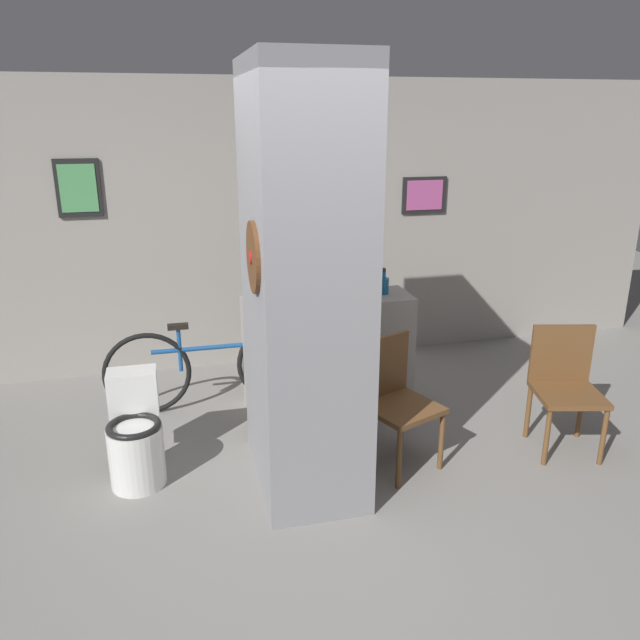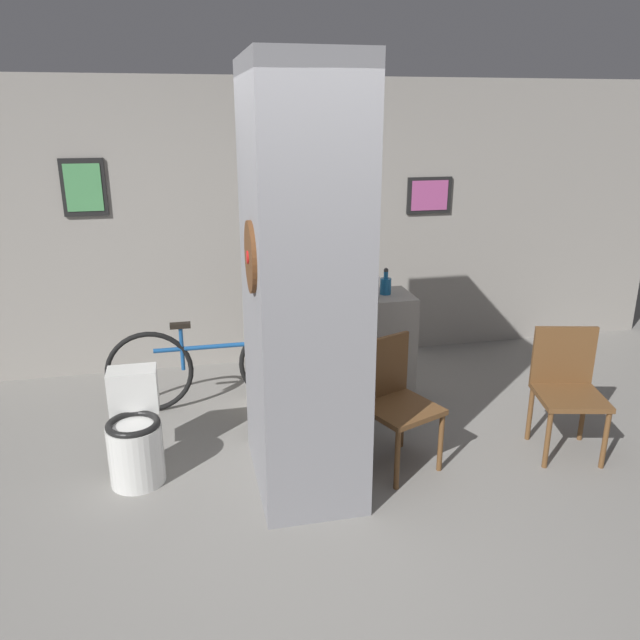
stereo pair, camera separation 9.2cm
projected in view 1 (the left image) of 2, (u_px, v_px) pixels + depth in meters
The scene contains 10 objects.
ground_plane at pixel (346, 519), 3.71m from camera, with size 14.00×14.00×0.00m, color gray.
wall_back at pixel (268, 227), 5.72m from camera, with size 8.00×0.09×2.60m.
pillar_center at pixel (304, 288), 3.74m from camera, with size 0.66×1.03×2.60m.
counter_shelf at pixel (328, 352), 5.05m from camera, with size 1.34×0.44×0.91m.
toilet at pixel (136, 437), 4.03m from camera, with size 0.35×0.51×0.70m.
chair_near_pillar at pixel (394, 396), 4.19m from camera, with size 0.57×0.57×0.88m.
chair_by_doorway at pixel (565, 383), 4.39m from camera, with size 0.53×0.53×0.88m.
bicycle at pixel (215, 366), 5.03m from camera, with size 1.73×0.42×0.74m.
bottle_tall at pixel (372, 285), 4.87m from camera, with size 0.08×0.08×0.28m.
bottle_short at pixel (383, 284), 4.99m from camera, with size 0.09×0.09×0.22m.
Camera 1 is at (-0.91, -3.01, 2.31)m, focal length 35.00 mm.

